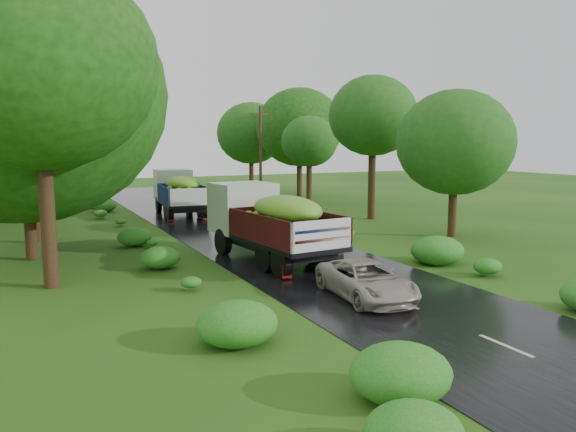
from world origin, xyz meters
TOP-DOWN VIEW (x-y plane):
  - ground at (0.00, 0.00)m, footprint 120.00×120.00m
  - road at (0.00, 5.00)m, footprint 6.50×80.00m
  - road_lines at (0.00, 6.00)m, footprint 0.12×69.60m
  - truck_near at (-1.18, 7.27)m, footprint 3.20×7.33m
  - truck_far at (-0.81, 22.41)m, footprint 2.96×7.00m
  - car at (-0.72, 0.80)m, footprint 2.24×4.21m
  - utility_pole at (4.57, 21.48)m, footprint 1.23×0.29m
  - trees_left at (-10.07, 20.85)m, footprint 6.52×32.69m
  - trees_right at (9.85, 23.02)m, footprint 5.59×30.26m
  - shrubs at (0.00, 14.00)m, footprint 11.90×44.00m

SIDE VIEW (x-z plane):
  - ground at x=0.00m, z-range 0.00..0.00m
  - road at x=0.00m, z-range 0.00..0.02m
  - road_lines at x=0.00m, z-range 0.02..0.02m
  - shrubs at x=0.00m, z-range 0.00..0.70m
  - car at x=-0.72m, z-range 0.02..1.15m
  - truck_far at x=-0.81m, z-range 0.19..3.06m
  - truck_near at x=-1.18m, z-range 0.20..3.19m
  - utility_pole at x=4.57m, z-range 0.10..7.16m
  - trees_right at x=9.85m, z-range 1.54..9.31m
  - trees_left at x=-10.07m, z-range 1.89..11.83m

